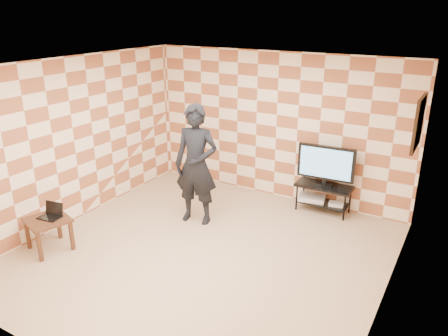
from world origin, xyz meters
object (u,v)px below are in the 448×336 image
at_px(tv_stand, 324,192).
at_px(side_table, 48,224).
at_px(tv, 326,164).
at_px(person, 196,165).

relative_size(tv_stand, side_table, 1.36).
distance_m(tv, person, 2.23).
bearing_deg(tv, side_table, -133.14).
height_order(tv_stand, tv, tv).
height_order(side_table, person, person).
relative_size(tv, side_table, 1.38).
bearing_deg(tv, person, -140.76).
xyz_separation_m(tv, side_table, (-3.09, -3.30, -0.48)).
bearing_deg(tv, tv_stand, 86.59).
distance_m(tv_stand, tv, 0.53).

